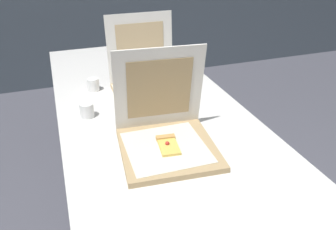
{
  "coord_description": "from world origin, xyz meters",
  "views": [
    {
      "loc": [
        -0.38,
        -0.72,
        1.48
      ],
      "look_at": [
        0.02,
        0.43,
        0.81
      ],
      "focal_mm": 35.66,
      "sensor_mm": 36.0,
      "label": 1
    }
  ],
  "objects_px": {
    "pizza_box_middle": "(149,83)",
    "cup_white_far": "(93,85)",
    "cup_white_mid": "(87,110)",
    "pizza_box_front": "(166,135)",
    "table": "(153,121)"
  },
  "relations": [
    {
      "from": "table",
      "to": "pizza_box_middle",
      "type": "xyz_separation_m",
      "value": [
        0.04,
        0.2,
        0.1
      ]
    },
    {
      "from": "cup_white_mid",
      "to": "cup_white_far",
      "type": "xyz_separation_m",
      "value": [
        0.07,
        0.28,
        0.0
      ]
    },
    {
      "from": "cup_white_mid",
      "to": "cup_white_far",
      "type": "relative_size",
      "value": 1.0
    },
    {
      "from": "table",
      "to": "pizza_box_middle",
      "type": "distance_m",
      "value": 0.23
    },
    {
      "from": "pizza_box_front",
      "to": "table",
      "type": "bearing_deg",
      "value": 88.53
    },
    {
      "from": "cup_white_far",
      "to": "pizza_box_front",
      "type": "bearing_deg",
      "value": -73.24
    },
    {
      "from": "pizza_box_middle",
      "to": "cup_white_mid",
      "type": "distance_m",
      "value": 0.37
    },
    {
      "from": "pizza_box_front",
      "to": "pizza_box_middle",
      "type": "xyz_separation_m",
      "value": [
        0.08,
        0.5,
        0.0
      ]
    },
    {
      "from": "pizza_box_front",
      "to": "cup_white_mid",
      "type": "relative_size",
      "value": 5.84
    },
    {
      "from": "cup_white_far",
      "to": "pizza_box_middle",
      "type": "bearing_deg",
      "value": -24.97
    },
    {
      "from": "pizza_box_front",
      "to": "pizza_box_middle",
      "type": "height_order",
      "value": "pizza_box_middle"
    },
    {
      "from": "table",
      "to": "cup_white_mid",
      "type": "distance_m",
      "value": 0.31
    },
    {
      "from": "pizza_box_middle",
      "to": "pizza_box_front",
      "type": "bearing_deg",
      "value": -98.88
    },
    {
      "from": "table",
      "to": "pizza_box_front",
      "type": "bearing_deg",
      "value": -96.8
    },
    {
      "from": "pizza_box_middle",
      "to": "cup_white_far",
      "type": "relative_size",
      "value": 5.79
    }
  ]
}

